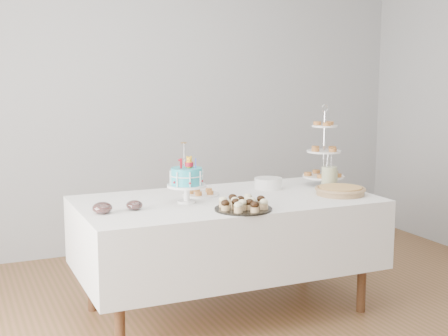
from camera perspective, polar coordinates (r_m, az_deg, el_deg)
name	(u,v)px	position (r m, az deg, el deg)	size (l,w,h in m)	color
floor	(246,327)	(4.04, 2.01, -14.36)	(5.00, 5.00, 0.00)	brown
walls	(247,112)	(3.72, 2.13, 5.13)	(5.04, 4.04, 2.70)	#A8AAAD
table	(226,232)	(4.12, 0.22, -5.89)	(1.92, 1.02, 0.77)	silver
birthday_cake	(187,187)	(3.92, -3.44, -1.71)	(0.25, 0.25, 0.38)	white
cupcake_tray	(243,204)	(3.73, 1.78, -3.27)	(0.35, 0.35, 0.08)	black
pie	(340,190)	(4.25, 10.58, -2.01)	(0.34, 0.34, 0.05)	tan
tiered_stand	(324,152)	(4.56, 9.13, 1.48)	(0.30, 0.30, 0.59)	silver
plate_stack	(268,183)	(4.41, 4.07, -1.41)	(0.20, 0.20, 0.08)	white
pastry_plate	(201,193)	(4.17, -2.13, -2.28)	(0.25, 0.25, 0.04)	white
jam_bowl_a	(102,208)	(3.70, -11.06, -3.62)	(0.12, 0.12, 0.07)	silver
jam_bowl_b	(134,205)	(3.77, -8.20, -3.39)	(0.10, 0.10, 0.06)	silver
utensil_pitcher	(329,177)	(4.45, 9.59, -0.80)	(0.11, 0.11, 0.24)	beige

